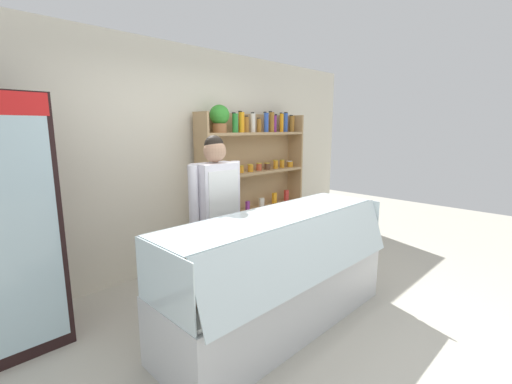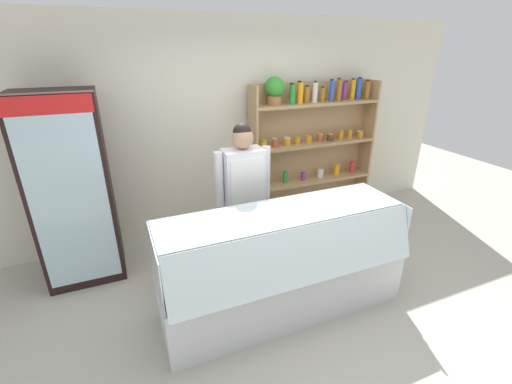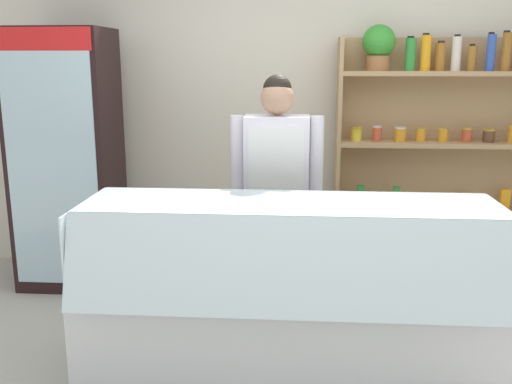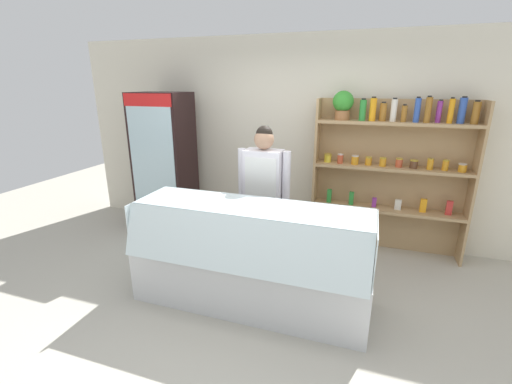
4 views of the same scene
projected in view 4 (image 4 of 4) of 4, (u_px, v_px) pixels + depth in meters
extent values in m
plane|color=#B7B2A3|center=(259.00, 310.00, 3.30)|extent=(12.00, 12.00, 0.00)
cube|color=silver|center=(304.00, 140.00, 4.66)|extent=(6.80, 0.10, 2.70)
cube|color=black|center=(165.00, 165.00, 4.85)|extent=(0.74, 0.56, 1.98)
cube|color=silver|center=(153.00, 169.00, 4.59)|extent=(0.66, 0.01, 1.78)
cube|color=red|center=(147.00, 100.00, 4.31)|extent=(0.70, 0.01, 0.16)
cylinder|color=#3356B2|center=(148.00, 212.00, 4.91)|extent=(0.06, 0.06, 0.14)
cylinder|color=#9E6623|center=(160.00, 212.00, 4.84)|extent=(0.07, 0.07, 0.20)
cylinder|color=#9E6623|center=(173.00, 213.00, 4.78)|extent=(0.06, 0.06, 0.21)
cylinder|color=silver|center=(144.00, 175.00, 4.74)|extent=(0.06, 0.06, 0.20)
cylinder|color=purple|center=(157.00, 176.00, 4.68)|extent=(0.05, 0.05, 0.21)
cylinder|color=#9E6623|center=(170.00, 179.00, 4.63)|extent=(0.06, 0.06, 0.15)
cylinder|color=orange|center=(140.00, 136.00, 4.58)|extent=(0.06, 0.06, 0.22)
cylinder|color=silver|center=(153.00, 138.00, 4.52)|extent=(0.07, 0.07, 0.20)
cylinder|color=silver|center=(167.00, 139.00, 4.46)|extent=(0.06, 0.06, 0.19)
cube|color=tan|center=(388.00, 177.00, 4.31)|extent=(1.83, 0.02, 1.92)
cube|color=tan|center=(315.00, 174.00, 4.46)|extent=(0.03, 0.28, 1.92)
cube|color=tan|center=(472.00, 187.00, 3.91)|extent=(0.03, 0.28, 1.92)
cube|color=tan|center=(385.00, 209.00, 4.30)|extent=(1.77, 0.28, 0.04)
cube|color=tan|center=(390.00, 168.00, 4.14)|extent=(1.77, 0.28, 0.04)
cube|color=tan|center=(396.00, 123.00, 3.98)|extent=(1.77, 0.28, 0.04)
cylinder|color=#996038|center=(342.00, 115.00, 4.14)|extent=(0.18, 0.18, 0.11)
sphere|color=green|center=(343.00, 101.00, 4.09)|extent=(0.25, 0.25, 0.25)
cylinder|color=#2D8C38|center=(363.00, 110.00, 4.03)|extent=(0.08, 0.08, 0.24)
cylinder|color=black|center=(364.00, 99.00, 4.01)|extent=(0.05, 0.05, 0.02)
cylinder|color=orange|center=(373.00, 110.00, 3.99)|extent=(0.07, 0.07, 0.26)
cylinder|color=black|center=(374.00, 97.00, 3.97)|extent=(0.05, 0.05, 0.02)
cylinder|color=#9E6623|center=(383.00, 112.00, 4.00)|extent=(0.08, 0.08, 0.21)
cylinder|color=black|center=(384.00, 102.00, 3.96)|extent=(0.05, 0.05, 0.02)
cylinder|color=silver|center=(394.00, 110.00, 3.94)|extent=(0.07, 0.07, 0.25)
cylinder|color=black|center=(395.00, 98.00, 3.91)|extent=(0.05, 0.05, 0.02)
cylinder|color=#9E6623|center=(404.00, 114.00, 3.91)|extent=(0.06, 0.06, 0.18)
cylinder|color=black|center=(405.00, 105.00, 3.89)|extent=(0.04, 0.04, 0.02)
cylinder|color=#3356B2|center=(417.00, 110.00, 3.85)|extent=(0.07, 0.07, 0.27)
cylinder|color=black|center=(419.00, 97.00, 3.83)|extent=(0.04, 0.04, 0.02)
cylinder|color=#9E6623|center=(428.00, 110.00, 3.81)|extent=(0.07, 0.07, 0.28)
cylinder|color=black|center=(430.00, 96.00, 3.79)|extent=(0.05, 0.05, 0.02)
cylinder|color=purple|center=(439.00, 112.00, 3.82)|extent=(0.06, 0.06, 0.24)
cylinder|color=black|center=(441.00, 100.00, 3.76)|extent=(0.04, 0.04, 0.02)
cylinder|color=orange|center=(451.00, 111.00, 3.75)|extent=(0.06, 0.06, 0.26)
cylinder|color=black|center=(453.00, 98.00, 3.72)|extent=(0.04, 0.04, 0.02)
cylinder|color=#3356B2|center=(462.00, 111.00, 3.74)|extent=(0.08, 0.08, 0.28)
cylinder|color=black|center=(465.00, 97.00, 3.69)|extent=(0.05, 0.05, 0.02)
cylinder|color=#9E6623|center=(476.00, 113.00, 3.68)|extent=(0.08, 0.08, 0.24)
cylinder|color=black|center=(478.00, 101.00, 3.66)|extent=(0.05, 0.05, 0.02)
cylinder|color=yellow|center=(328.00, 158.00, 4.37)|extent=(0.09, 0.09, 0.10)
cylinder|color=gold|center=(328.00, 154.00, 4.34)|extent=(0.09, 0.09, 0.01)
cylinder|color=#BF4C2D|center=(340.00, 159.00, 4.29)|extent=(0.07, 0.07, 0.11)
cylinder|color=silver|center=(341.00, 154.00, 4.28)|extent=(0.07, 0.07, 0.01)
cylinder|color=orange|center=(355.00, 160.00, 4.24)|extent=(0.09, 0.09, 0.10)
cylinder|color=silver|center=(355.00, 156.00, 4.23)|extent=(0.09, 0.09, 0.01)
cylinder|color=orange|center=(368.00, 161.00, 4.20)|extent=(0.08, 0.08, 0.09)
cylinder|color=gold|center=(369.00, 157.00, 4.19)|extent=(0.08, 0.08, 0.01)
cylinder|color=orange|center=(383.00, 163.00, 4.14)|extent=(0.08, 0.08, 0.09)
cylinder|color=gold|center=(383.00, 158.00, 4.13)|extent=(0.08, 0.08, 0.01)
cylinder|color=#BF4C2D|center=(399.00, 163.00, 4.10)|extent=(0.08, 0.08, 0.10)
cylinder|color=gold|center=(400.00, 159.00, 4.08)|extent=(0.08, 0.08, 0.01)
cylinder|color=brown|center=(414.00, 165.00, 4.04)|extent=(0.09, 0.09, 0.09)
cylinder|color=gold|center=(414.00, 160.00, 4.03)|extent=(0.09, 0.09, 0.01)
cylinder|color=orange|center=(430.00, 165.00, 3.98)|extent=(0.07, 0.07, 0.12)
cylinder|color=gold|center=(431.00, 159.00, 3.97)|extent=(0.07, 0.07, 0.01)
cylinder|color=orange|center=(445.00, 166.00, 3.94)|extent=(0.07, 0.07, 0.11)
cylinder|color=gold|center=(446.00, 160.00, 3.92)|extent=(0.07, 0.07, 0.01)
cylinder|color=orange|center=(462.00, 168.00, 3.87)|extent=(0.09, 0.09, 0.08)
cylinder|color=silver|center=(463.00, 164.00, 3.88)|extent=(0.09, 0.09, 0.01)
cube|color=#2D8C38|center=(329.00, 196.00, 4.49)|extent=(0.06, 0.04, 0.18)
cube|color=#2D8C38|center=(351.00, 198.00, 4.40)|extent=(0.06, 0.04, 0.17)
cube|color=purple|center=(374.00, 202.00, 4.32)|extent=(0.05, 0.04, 0.12)
cube|color=silver|center=(398.00, 205.00, 4.24)|extent=(0.08, 0.05, 0.13)
cube|color=orange|center=(423.00, 206.00, 4.14)|extent=(0.07, 0.04, 0.17)
cube|color=red|center=(449.00, 208.00, 4.06)|extent=(0.07, 0.05, 0.17)
cube|color=silver|center=(250.00, 277.00, 3.36)|extent=(2.25, 0.72, 0.55)
cube|color=white|center=(250.00, 250.00, 3.27)|extent=(2.19, 0.66, 0.03)
cube|color=silver|center=(237.00, 246.00, 2.90)|extent=(2.21, 0.16, 0.47)
cube|color=silver|center=(252.00, 206.00, 3.19)|extent=(2.21, 0.56, 0.01)
cube|color=silver|center=(149.00, 216.00, 3.55)|extent=(0.01, 0.68, 0.45)
cube|color=silver|center=(375.00, 248.00, 2.87)|extent=(0.01, 0.68, 0.45)
cube|color=tan|center=(177.00, 230.00, 3.60)|extent=(0.16, 0.12, 0.06)
cube|color=white|center=(165.00, 239.00, 3.41)|extent=(0.05, 0.03, 0.02)
cube|color=tan|center=(214.00, 236.00, 3.47)|extent=(0.16, 0.13, 0.05)
cube|color=white|center=(204.00, 245.00, 3.28)|extent=(0.05, 0.03, 0.02)
cube|color=beige|center=(253.00, 242.00, 3.34)|extent=(0.16, 0.14, 0.06)
cube|color=white|center=(245.00, 252.00, 3.15)|extent=(0.05, 0.03, 0.02)
cube|color=tan|center=(296.00, 249.00, 3.21)|extent=(0.16, 0.11, 0.04)
cube|color=white|center=(291.00, 259.00, 3.01)|extent=(0.05, 0.03, 0.02)
cube|color=beige|center=(342.00, 256.00, 3.08)|extent=(0.16, 0.11, 0.04)
cube|color=white|center=(340.00, 267.00, 2.88)|extent=(0.05, 0.03, 0.02)
cylinder|color=tan|center=(158.00, 234.00, 3.44)|extent=(0.17, 0.14, 0.12)
cylinder|color=#A35B4C|center=(177.00, 236.00, 3.37)|extent=(0.20, 0.16, 0.13)
cylinder|color=white|center=(307.00, 252.00, 2.99)|extent=(0.07, 0.07, 0.19)
cylinder|color=white|center=(319.00, 253.00, 2.96)|extent=(0.07, 0.07, 0.22)
cylinder|color=#4C4233|center=(256.00, 234.00, 4.06)|extent=(0.13, 0.13, 0.77)
cylinder|color=#4C4233|center=(271.00, 236.00, 4.00)|extent=(0.13, 0.13, 0.77)
cube|color=white|center=(264.00, 178.00, 3.82)|extent=(0.42, 0.24, 0.63)
cube|color=white|center=(260.00, 210.00, 3.81)|extent=(0.35, 0.01, 1.18)
cylinder|color=white|center=(242.00, 173.00, 3.89)|extent=(0.09, 0.09, 0.57)
cylinder|color=white|center=(286.00, 177.00, 3.73)|extent=(0.09, 0.09, 0.57)
sphere|color=tan|center=(264.00, 139.00, 3.69)|extent=(0.22, 0.22, 0.22)
sphere|color=black|center=(264.00, 134.00, 3.68)|extent=(0.18, 0.18, 0.18)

